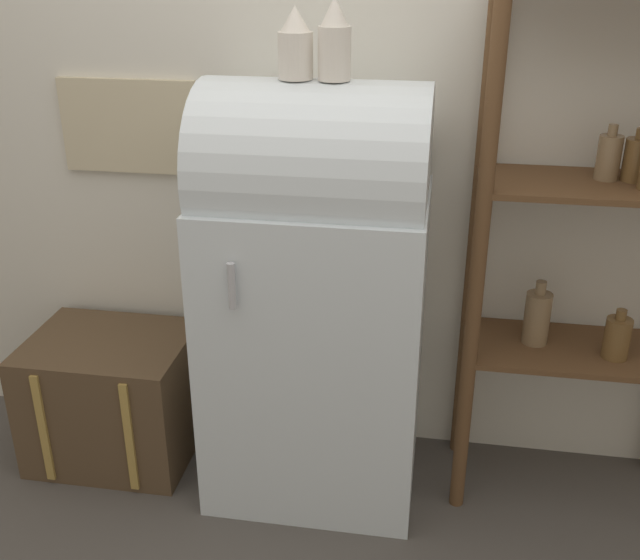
{
  "coord_description": "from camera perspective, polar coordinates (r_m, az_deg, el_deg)",
  "views": [
    {
      "loc": [
        0.4,
        -2.03,
        1.85
      ],
      "look_at": [
        0.01,
        0.25,
        0.82
      ],
      "focal_mm": 42.0,
      "sensor_mm": 36.0,
      "label": 1
    }
  ],
  "objects": [
    {
      "name": "vase_left",
      "position": [
        2.34,
        -1.89,
        17.44
      ],
      "size": [
        0.11,
        0.11,
        0.21
      ],
      "color": "silver",
      "rests_on": "refrigerator"
    },
    {
      "name": "refrigerator",
      "position": [
        2.56,
        -0.31,
        -1.04
      ],
      "size": [
        0.73,
        0.63,
        1.48
      ],
      "color": "silver",
      "rests_on": "ground_plane"
    },
    {
      "name": "wall_back",
      "position": [
        2.68,
        0.74,
        13.35
      ],
      "size": [
        7.0,
        0.09,
        2.7
      ],
      "color": "silver",
      "rests_on": "ground_plane"
    },
    {
      "name": "ground_plane",
      "position": [
        2.78,
        -1.21,
        -17.72
      ],
      "size": [
        12.0,
        12.0,
        0.0
      ],
      "primitive_type": "plane",
      "color": "#4C4742"
    },
    {
      "name": "shelf_unit",
      "position": [
        2.56,
        20.42,
        3.58
      ],
      "size": [
        0.79,
        0.38,
        1.76
      ],
      "color": "brown",
      "rests_on": "ground_plane"
    },
    {
      "name": "vase_center",
      "position": [
        2.31,
        1.11,
        17.69
      ],
      "size": [
        0.1,
        0.1,
        0.24
      ],
      "color": "silver",
      "rests_on": "refrigerator"
    },
    {
      "name": "suitcase_trunk",
      "position": [
        3.05,
        -15.44,
        -8.57
      ],
      "size": [
        0.6,
        0.49,
        0.5
      ],
      "color": "brown",
      "rests_on": "ground_plane"
    }
  ]
}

